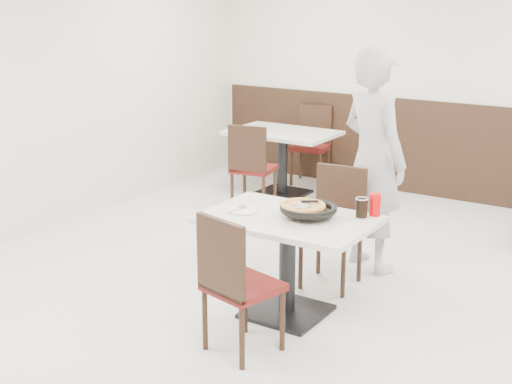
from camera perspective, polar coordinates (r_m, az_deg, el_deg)
The scene contains 20 objects.
floor at distance 5.44m, azimuth 3.04°, elevation -9.15°, with size 7.00×7.00×0.00m, color #B7B7B2.
wall_back at distance 8.21m, azimuth 15.59°, elevation 8.99°, with size 6.00×0.04×2.80m, color silver.
wall_left at distance 6.98m, azimuth -18.87°, elevation 7.61°, with size 0.04×7.00×2.80m, color silver.
wainscot_back at distance 8.33m, azimuth 15.12°, elevation 3.17°, with size 5.90×0.03×1.10m, color black.
main_table at distance 5.19m, azimuth 2.52°, elevation -5.93°, with size 1.20×0.80×0.75m, color silver, non-canonical shape.
chair_near at distance 4.64m, azimuth -1.01°, elevation -7.30°, with size 0.42×0.42×0.95m, color black, non-canonical shape.
chair_far at distance 5.68m, azimuth 6.05°, elevation -2.96°, with size 0.42×0.42×0.95m, color black, non-canonical shape.
trivet at distance 5.04m, azimuth 4.03°, elevation -1.85°, with size 0.12×0.12×0.04m, color black.
pizza_pan at distance 5.04m, azimuth 4.21°, elevation -1.57°, with size 0.37×0.37×0.01m, color black.
pizza at distance 5.05m, azimuth 3.75°, elevation -1.31°, with size 0.30×0.30×0.02m, color gold.
pizza_server at distance 4.99m, azimuth 3.79°, elevation -1.15°, with size 0.08×0.10×0.00m, color white.
napkin at distance 5.19m, azimuth -1.37°, elevation -1.50°, with size 0.15×0.15×0.00m, color silver.
side_plate at distance 5.16m, azimuth -1.04°, elevation -1.50°, with size 0.20×0.20×0.01m, color white.
fork at distance 5.15m, azimuth -1.47°, elevation -1.42°, with size 0.02×0.17×0.00m, color white.
cola_glass at distance 5.08m, azimuth 8.45°, elevation -1.29°, with size 0.08×0.08×0.13m, color black.
red_cup at distance 5.13m, azimuth 9.50°, elevation -1.01°, with size 0.08×0.08×0.16m, color red.
diner_person at distance 5.99m, azimuth 9.36°, elevation 2.53°, with size 0.69×0.45×1.88m, color silver.
bg_table_left at distance 8.24m, azimuth 2.12°, elevation 2.33°, with size 1.20×0.80×0.75m, color silver, non-canonical shape.
bg_chair_left_near at distance 7.65m, azimuth -0.18°, elevation 2.06°, with size 0.42×0.42×0.95m, color black, non-canonical shape.
bg_chair_left_far at distance 8.73m, azimuth 4.37°, elevation 3.74°, with size 0.42×0.42×0.95m, color black, non-canonical shape.
Camera 1 is at (2.43, -4.30, 2.30)m, focal length 50.00 mm.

